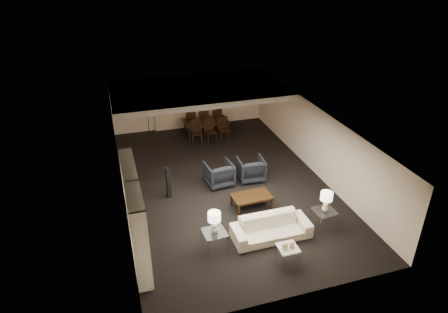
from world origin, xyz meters
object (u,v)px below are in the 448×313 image
at_px(chair_nr, 224,129).
at_px(floor_lamp, 148,118).
at_px(vase_amber, 135,209).
at_px(side_table_right, 323,219).
at_px(dining_table, 207,129).
at_px(side_table_left, 215,240).
at_px(chair_nm, 211,131).
at_px(chair_fr, 216,119).
at_px(table_lamp_right, 326,202).
at_px(television, 134,203).
at_px(pendant_light, 206,101).
at_px(floor_speaker, 168,183).
at_px(chair_nl, 197,133).
at_px(vase_blue, 141,245).
at_px(table_lamp_left, 214,223).
at_px(chair_fl, 190,121).
at_px(marble_table, 287,255).
at_px(armchair_left, 219,174).
at_px(chair_fm, 203,120).
at_px(sofa, 271,228).
at_px(coffee_table, 252,201).
at_px(armchair_right, 251,169).

relative_size(chair_nr, floor_lamp, 0.68).
bearing_deg(vase_amber, side_table_right, -1.83).
bearing_deg(dining_table, side_table_right, -77.58).
height_order(side_table_left, chair_nm, chair_nm).
bearing_deg(chair_fr, side_table_right, 90.32).
relative_size(table_lamp_right, television, 0.63).
distance_m(pendant_light, floor_speaker, 4.64).
bearing_deg(chair_nm, chair_nl, 174.58).
height_order(chair_nl, floor_lamp, floor_lamp).
xyz_separation_m(side_table_left, chair_nl, (1.15, 6.79, 0.22)).
bearing_deg(side_table_left, pendant_light, 76.87).
relative_size(dining_table, floor_lamp, 1.31).
distance_m(side_table_right, vase_amber, 5.60).
bearing_deg(vase_blue, table_lamp_left, 17.76).
bearing_deg(television, side_table_left, -124.30).
relative_size(side_table_left, floor_speaker, 0.55).
bearing_deg(dining_table, pendant_light, -104.48).
height_order(vase_amber, chair_fl, vase_amber).
xyz_separation_m(television, chair_fl, (3.15, 6.73, -0.53)).
bearing_deg(television, dining_table, -31.70).
distance_m(floor_speaker, chair_fl, 5.45).
relative_size(pendant_light, side_table_left, 0.83).
height_order(side_table_left, chair_nr, chair_nr).
xyz_separation_m(marble_table, dining_table, (0.05, 8.54, 0.08)).
xyz_separation_m(armchair_left, floor_lamp, (-1.80, 5.16, 0.33)).
bearing_deg(dining_table, television, -121.76).
bearing_deg(chair_nr, chair_fm, 112.97).
bearing_deg(dining_table, floor_speaker, -119.37).
height_order(chair_nr, chair_fl, same).
xyz_separation_m(side_table_left, table_lamp_left, (0.00, 0.00, 0.62)).
bearing_deg(vase_amber, sofa, -2.66).
xyz_separation_m(side_table_left, dining_table, (1.75, 7.44, 0.05)).
distance_m(television, floor_lamp, 7.22).
bearing_deg(dining_table, floor_lamp, 157.36).
height_order(sofa, chair_fm, chair_fm).
relative_size(marble_table, chair_nm, 0.51).
distance_m(coffee_table, chair_fm, 6.50).
bearing_deg(sofa, floor_speaker, 129.08).
bearing_deg(chair_nr, vase_blue, -122.29).
bearing_deg(chair_nl, sofa, -78.32).
bearing_deg(coffee_table, pendant_light, 91.35).
bearing_deg(chair_fm, chair_nm, 91.11).
distance_m(vase_amber, chair_fl, 8.61).
xyz_separation_m(vase_amber, chair_fm, (3.78, 7.92, -1.13)).
height_order(pendant_light, dining_table, pendant_light).
relative_size(armchair_right, floor_speaker, 0.81).
xyz_separation_m(chair_nm, floor_lamp, (-2.45, 1.67, 0.24)).
height_order(side_table_right, chair_fm, chair_fm).
distance_m(armchair_left, marble_table, 4.44).
bearing_deg(table_lamp_right, chair_nr, 98.77).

